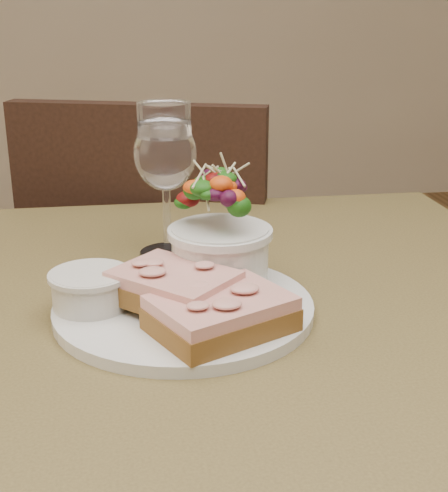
{
  "coord_description": "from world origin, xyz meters",
  "views": [
    {
      "loc": [
        -0.09,
        -0.65,
        1.05
      ],
      "look_at": [
        0.01,
        0.02,
        0.81
      ],
      "focal_mm": 50.0,
      "sensor_mm": 36.0,
      "label": 1
    }
  ],
  "objects": [
    {
      "name": "sandwich_front",
      "position": [
        -0.01,
        -0.08,
        0.78
      ],
      "size": [
        0.15,
        0.14,
        0.03
      ],
      "rotation": [
        0.0,
        0.0,
        0.46
      ],
      "color": "#462912",
      "rests_on": "dinner_plate"
    },
    {
      "name": "wine_glass",
      "position": [
        -0.04,
        0.16,
        0.87
      ],
      "size": [
        0.08,
        0.08,
        0.18
      ],
      "color": "white",
      "rests_on": "cafe_table"
    },
    {
      "name": "chair_far",
      "position": [
        -0.02,
        0.61,
        0.29
      ],
      "size": [
        0.53,
        0.53,
        0.9
      ],
      "rotation": [
        0.0,
        0.0,
        2.83
      ],
      "color": "black",
      "rests_on": "ground"
    },
    {
      "name": "cafe_table",
      "position": [
        0.0,
        0.0,
        0.65
      ],
      "size": [
        0.8,
        0.8,
        0.75
      ],
      "color": "#4C3E20",
      "rests_on": "ground"
    },
    {
      "name": "ramekin",
      "position": [
        -0.13,
        -0.01,
        0.78
      ],
      "size": [
        0.08,
        0.08,
        0.04
      ],
      "color": "beige",
      "rests_on": "dinner_plate"
    },
    {
      "name": "garnish",
      "position": [
        -0.1,
        0.05,
        0.77
      ],
      "size": [
        0.05,
        0.04,
        0.02
      ],
      "color": "#0D3B0A",
      "rests_on": "dinner_plate"
    },
    {
      "name": "sandwich_back",
      "position": [
        -0.04,
        -0.03,
        0.79
      ],
      "size": [
        0.14,
        0.14,
        0.03
      ],
      "rotation": [
        0.0,
        0.0,
        -0.77
      ],
      "color": "#462912",
      "rests_on": "dinner_plate"
    },
    {
      "name": "dinner_plate",
      "position": [
        -0.03,
        -0.01,
        0.76
      ],
      "size": [
        0.26,
        0.26,
        0.01
      ],
      "primitive_type": "cylinder",
      "color": "silver",
      "rests_on": "cafe_table"
    },
    {
      "name": "salad_bowl",
      "position": [
        0.01,
        0.04,
        0.82
      ],
      "size": [
        0.1,
        0.1,
        0.13
      ],
      "color": "silver",
      "rests_on": "dinner_plate"
    }
  ]
}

